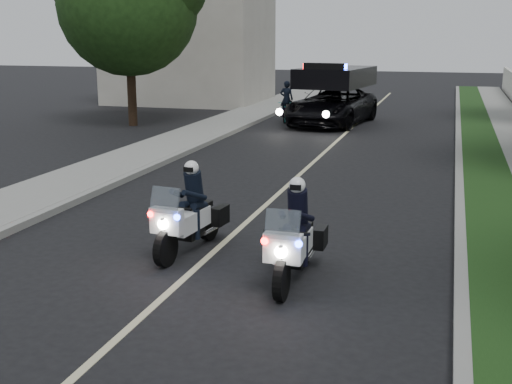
% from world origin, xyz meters
% --- Properties ---
extents(ground, '(120.00, 120.00, 0.00)m').
position_xyz_m(ground, '(0.00, 0.00, 0.00)').
color(ground, black).
rests_on(ground, ground).
extents(curb_right, '(0.20, 60.00, 0.15)m').
position_xyz_m(curb_right, '(4.10, 10.00, 0.07)').
color(curb_right, gray).
rests_on(curb_right, ground).
extents(grass_verge, '(1.20, 60.00, 0.16)m').
position_xyz_m(grass_verge, '(4.80, 10.00, 0.08)').
color(grass_verge, '#193814').
rests_on(grass_verge, ground).
extents(curb_left, '(0.20, 60.00, 0.15)m').
position_xyz_m(curb_left, '(-4.10, 10.00, 0.07)').
color(curb_left, gray).
rests_on(curb_left, ground).
extents(sidewalk_left, '(2.00, 60.00, 0.16)m').
position_xyz_m(sidewalk_left, '(-5.20, 10.00, 0.08)').
color(sidewalk_left, gray).
rests_on(sidewalk_left, ground).
extents(building_far, '(8.00, 6.00, 7.00)m').
position_xyz_m(building_far, '(-10.00, 26.00, 3.50)').
color(building_far, '#A8A396').
rests_on(building_far, ground).
extents(lane_marking, '(0.12, 50.00, 0.01)m').
position_xyz_m(lane_marking, '(0.00, 10.00, 0.00)').
color(lane_marking, '#BFB78C').
rests_on(lane_marking, ground).
extents(police_moto_left, '(0.86, 1.94, 1.59)m').
position_xyz_m(police_moto_left, '(-0.41, 2.26, 0.00)').
color(police_moto_left, silver).
rests_on(police_moto_left, ground).
extents(police_moto_right, '(0.68, 1.89, 1.60)m').
position_xyz_m(police_moto_right, '(1.64, 1.45, 0.00)').
color(police_moto_right, silver).
rests_on(police_moto_right, ground).
extents(police_suv, '(3.36, 5.94, 2.74)m').
position_xyz_m(police_suv, '(-0.96, 19.26, 0.00)').
color(police_suv, black).
rests_on(police_suv, ground).
extents(bicycle, '(0.80, 1.75, 0.88)m').
position_xyz_m(bicycle, '(-2.96, 19.49, 0.00)').
color(bicycle, black).
rests_on(bicycle, ground).
extents(cyclist, '(0.59, 0.42, 1.54)m').
position_xyz_m(cyclist, '(-2.96, 19.49, 0.00)').
color(cyclist, black).
rests_on(cyclist, ground).
extents(tree_left_near, '(6.72, 6.72, 9.25)m').
position_xyz_m(tree_left_near, '(-8.75, 16.60, 0.00)').
color(tree_left_near, '#1E4015').
rests_on(tree_left_near, ground).
extents(tree_left_far, '(8.00, 8.00, 11.16)m').
position_xyz_m(tree_left_far, '(-9.73, 27.61, 0.00)').
color(tree_left_far, '#113310').
rests_on(tree_left_far, ground).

